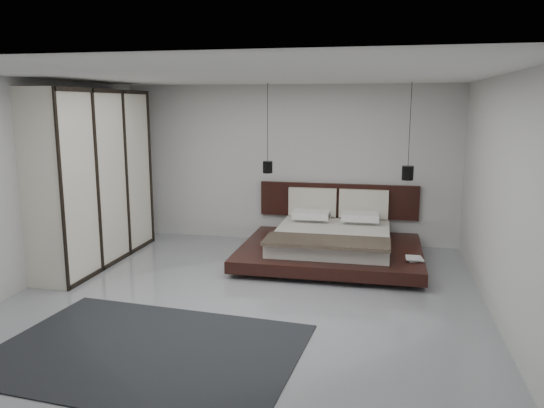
% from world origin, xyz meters
% --- Properties ---
extents(floor, '(6.00, 6.00, 0.00)m').
position_xyz_m(floor, '(0.00, 0.00, 0.00)').
color(floor, gray).
rests_on(floor, ground).
extents(ceiling, '(6.00, 6.00, 0.00)m').
position_xyz_m(ceiling, '(0.00, 0.00, 2.80)').
color(ceiling, white).
rests_on(ceiling, wall_back).
extents(wall_back, '(6.00, 0.00, 6.00)m').
position_xyz_m(wall_back, '(0.00, 3.00, 1.40)').
color(wall_back, beige).
rests_on(wall_back, floor).
extents(wall_front, '(6.00, 0.00, 6.00)m').
position_xyz_m(wall_front, '(0.00, -3.00, 1.40)').
color(wall_front, beige).
rests_on(wall_front, floor).
extents(wall_left, '(0.00, 6.00, 6.00)m').
position_xyz_m(wall_left, '(-3.00, 0.00, 1.40)').
color(wall_left, beige).
rests_on(wall_left, floor).
extents(wall_right, '(0.00, 6.00, 6.00)m').
position_xyz_m(wall_right, '(3.00, 0.00, 1.40)').
color(wall_right, beige).
rests_on(wall_right, floor).
extents(lattice_screen, '(0.05, 0.90, 2.60)m').
position_xyz_m(lattice_screen, '(-2.95, 2.45, 1.30)').
color(lattice_screen, black).
rests_on(lattice_screen, floor).
extents(bed, '(2.79, 2.40, 1.08)m').
position_xyz_m(bed, '(0.91, 1.91, 0.29)').
color(bed, black).
rests_on(bed, floor).
extents(book_lower, '(0.26, 0.32, 0.03)m').
position_xyz_m(book_lower, '(2.06, 1.25, 0.27)').
color(book_lower, '#99724C').
rests_on(book_lower, bed).
extents(book_upper, '(0.20, 0.27, 0.02)m').
position_xyz_m(book_upper, '(2.04, 1.22, 0.30)').
color(book_upper, '#99724C').
rests_on(book_upper, book_lower).
extents(pendant_left, '(0.16, 0.16, 1.49)m').
position_xyz_m(pendant_left, '(-0.23, 2.35, 1.42)').
color(pendant_left, black).
rests_on(pendant_left, ceiling).
extents(pendant_right, '(0.18, 0.18, 1.54)m').
position_xyz_m(pendant_right, '(2.06, 2.35, 1.38)').
color(pendant_right, black).
rests_on(pendant_right, ceiling).
extents(wardrobe, '(0.64, 2.73, 2.68)m').
position_xyz_m(wardrobe, '(-2.70, 1.05, 1.34)').
color(wardrobe, silver).
rests_on(wardrobe, floor).
extents(rug, '(3.22, 2.42, 0.01)m').
position_xyz_m(rug, '(-0.60, -1.70, 0.01)').
color(rug, black).
rests_on(rug, floor).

